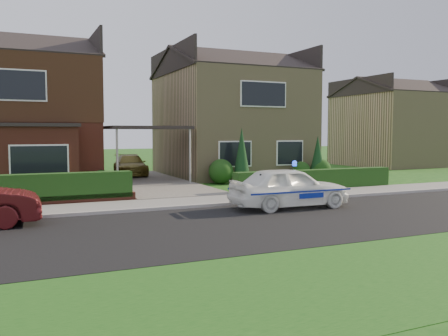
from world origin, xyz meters
TOP-DOWN VIEW (x-y plane):
  - ground at (0.00, 0.00)m, footprint 120.00×120.00m
  - road at (0.00, 0.00)m, footprint 60.00×6.00m
  - kerb at (0.00, 3.05)m, footprint 60.00×0.16m
  - sidewalk at (0.00, 4.10)m, footprint 60.00×2.00m
  - grass_verge at (0.00, -5.00)m, footprint 60.00×4.00m
  - driveway at (0.00, 11.00)m, footprint 3.80×12.00m
  - house_left at (-5.78, 13.90)m, footprint 7.50×9.53m
  - house_right at (5.80, 13.99)m, footprint 7.50×8.06m
  - carport_link at (0.00, 10.95)m, footprint 3.80×3.00m
  - dwarf_wall at (-5.80, 5.30)m, footprint 7.70×0.25m
  - hedge_left at (-5.80, 5.45)m, footprint 7.50×0.55m
  - hedge_right at (5.80, 5.35)m, footprint 7.50×0.55m
  - shrub_left_mid at (-4.00, 9.30)m, footprint 1.32×1.32m
  - shrub_left_near at (-2.40, 9.60)m, footprint 0.84×0.84m
  - shrub_right_near at (3.20, 9.40)m, footprint 1.20×1.20m
  - shrub_right_mid at (7.80, 9.50)m, footprint 0.96×0.96m
  - shrub_right_far at (8.80, 9.20)m, footprint 1.08×1.08m
  - conifer_a at (4.20, 9.20)m, footprint 0.90×0.90m
  - conifer_b at (8.60, 9.20)m, footprint 0.90×0.90m
  - neighbour_right at (20.00, 16.00)m, footprint 6.50×7.00m
  - police_car at (2.31, 1.81)m, footprint 3.62×3.98m
  - driveway_car at (-0.02, 14.50)m, footprint 1.90×3.97m
  - potted_plant_a at (-5.43, 8.72)m, footprint 0.48×0.41m
  - potted_plant_b at (-3.84, 9.00)m, footprint 0.48×0.47m
  - potted_plant_c at (-5.38, 6.64)m, footprint 0.54×0.54m

SIDE VIEW (x-z plane):
  - ground at x=0.00m, z-range 0.00..0.00m
  - road at x=0.00m, z-range -0.01..0.01m
  - grass_verge at x=0.00m, z-range -0.01..0.01m
  - hedge_left at x=-5.80m, z-range -0.45..0.45m
  - hedge_right at x=5.80m, z-range -0.40..0.40m
  - sidewalk at x=0.00m, z-range 0.00..0.10m
  - kerb at x=0.00m, z-range 0.00..0.12m
  - driveway at x=0.00m, z-range 0.00..0.12m
  - dwarf_wall at x=-5.80m, z-range 0.00..0.36m
  - potted_plant_b at x=-3.84m, z-range 0.00..0.68m
  - potted_plant_a at x=-5.43m, z-range 0.00..0.76m
  - potted_plant_c at x=-5.38m, z-range 0.00..0.82m
  - shrub_left_near at x=-2.40m, z-range 0.00..0.84m
  - shrub_right_mid at x=7.80m, z-range 0.00..0.96m
  - shrub_right_far at x=8.80m, z-range 0.00..1.08m
  - shrub_right_near at x=3.20m, z-range 0.00..1.20m
  - shrub_left_mid at x=-4.00m, z-range 0.00..1.32m
  - police_car at x=2.31m, z-range -0.08..1.43m
  - driveway_car at x=-0.02m, z-range 0.12..1.24m
  - conifer_b at x=8.60m, z-range 0.00..2.20m
  - conifer_a at x=4.20m, z-range 0.00..2.60m
  - neighbour_right at x=20.00m, z-range 0.00..5.20m
  - carport_link at x=0.00m, z-range 1.27..4.04m
  - house_right at x=5.80m, z-range 0.04..7.29m
  - house_left at x=-5.78m, z-range 0.19..7.44m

